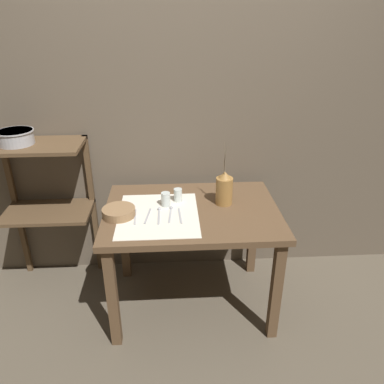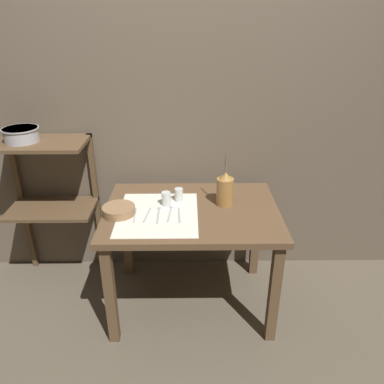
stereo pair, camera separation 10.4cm
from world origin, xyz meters
TOP-DOWN VIEW (x-y plane):
  - ground_plane at (0.00, 0.00)m, footprint 12.00×12.00m
  - stone_wall_back at (0.00, 0.50)m, footprint 7.00×0.06m
  - wooden_table at (0.00, 0.00)m, footprint 1.09×0.79m
  - wooden_shelf_unit at (-0.99, 0.31)m, footprint 0.59×0.36m
  - linen_cloth at (-0.21, -0.06)m, footprint 0.48×0.56m
  - pitcher_with_flowers at (0.21, 0.07)m, footprint 0.11×0.11m
  - wooden_bowl at (-0.45, -0.06)m, footprint 0.20×0.20m
  - glass_tumbler_near at (-0.16, 0.05)m, footprint 0.06×0.06m
  - glass_tumbler_far at (-0.08, 0.12)m, footprint 0.05×0.05m
  - fork_outer at (-0.35, -0.08)m, footprint 0.02×0.19m
  - knife_center at (-0.27, -0.08)m, footprint 0.04×0.19m
  - spoon_outer at (-0.20, -0.03)m, footprint 0.02×0.20m
  - spoon_inner at (-0.13, -0.02)m, footprint 0.03×0.20m
  - fork_inner at (-0.08, -0.09)m, footprint 0.02×0.19m
  - metal_pot_large at (-1.10, 0.27)m, footprint 0.23×0.23m

SIDE VIEW (x-z plane):
  - ground_plane at x=0.00m, z-range 0.00..0.00m
  - wooden_table at x=0.00m, z-range 0.27..1.01m
  - linen_cloth at x=-0.21m, z-range 0.74..0.75m
  - fork_outer at x=-0.35m, z-range 0.75..0.75m
  - knife_center at x=-0.27m, z-range 0.75..0.75m
  - fork_inner at x=-0.08m, z-range 0.75..0.75m
  - spoon_outer at x=-0.20m, z-range 0.74..0.76m
  - spoon_inner at x=-0.13m, z-range 0.74..0.76m
  - wooden_bowl at x=-0.45m, z-range 0.74..0.80m
  - wooden_shelf_unit at x=-0.99m, z-range 0.23..1.34m
  - glass_tumbler_far at x=-0.08m, z-range 0.75..0.83m
  - glass_tumbler_near at x=-0.16m, z-range 0.75..0.84m
  - pitcher_with_flowers at x=0.21m, z-range 0.64..1.05m
  - metal_pot_large at x=-1.10m, z-range 1.11..1.20m
  - stone_wall_back at x=0.00m, z-range 0.00..2.40m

